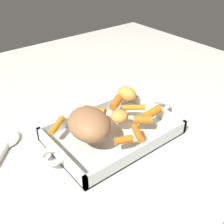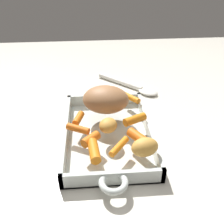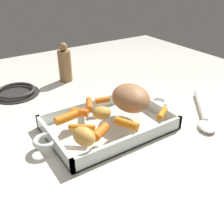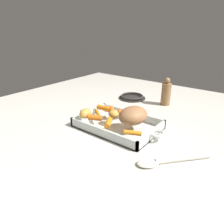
% 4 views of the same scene
% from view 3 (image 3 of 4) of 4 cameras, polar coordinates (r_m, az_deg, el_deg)
% --- Properties ---
extents(ground_plane, '(1.61, 1.61, 0.00)m').
position_cam_3_polar(ground_plane, '(0.71, -0.75, -3.61)').
color(ground_plane, silver).
extents(roasting_dish, '(0.42, 0.23, 0.04)m').
position_cam_3_polar(roasting_dish, '(0.71, -0.76, -2.81)').
color(roasting_dish, silver).
rests_on(roasting_dish, ground_plane).
extents(pork_roast, '(0.12, 0.14, 0.07)m').
position_cam_3_polar(pork_roast, '(0.72, 4.06, 3.32)').
color(pork_roast, '#A06C44').
rests_on(pork_roast, roasting_dish).
extents(baby_carrot_northwest, '(0.06, 0.05, 0.02)m').
position_cam_3_polar(baby_carrot_northwest, '(0.64, -6.79, -3.43)').
color(baby_carrot_northwest, orange).
rests_on(baby_carrot_northwest, roasting_dish).
extents(baby_carrot_center_right, '(0.05, 0.05, 0.02)m').
position_cam_3_polar(baby_carrot_center_right, '(0.69, -7.29, -0.08)').
color(baby_carrot_center_right, orange).
rests_on(baby_carrot_center_right, roasting_dish).
extents(baby_carrot_southwest, '(0.05, 0.03, 0.02)m').
position_cam_3_polar(baby_carrot_southwest, '(0.76, -2.15, 2.68)').
color(baby_carrot_southwest, orange).
rests_on(baby_carrot_southwest, roasting_dish).
extents(baby_carrot_northeast, '(0.04, 0.06, 0.02)m').
position_cam_3_polar(baby_carrot_northeast, '(0.74, -5.16, 1.77)').
color(baby_carrot_northeast, orange).
rests_on(baby_carrot_northeast, roasting_dish).
extents(baby_carrot_southeast, '(0.06, 0.05, 0.03)m').
position_cam_3_polar(baby_carrot_southeast, '(0.61, -2.63, -4.46)').
color(baby_carrot_southeast, orange).
rests_on(baby_carrot_southeast, roasting_dish).
extents(baby_carrot_long, '(0.07, 0.03, 0.02)m').
position_cam_3_polar(baby_carrot_long, '(0.67, -10.18, -1.25)').
color(baby_carrot_long, orange).
rests_on(baby_carrot_long, roasting_dish).
extents(baby_carrot_short, '(0.05, 0.07, 0.02)m').
position_cam_3_polar(baby_carrot_short, '(0.64, 3.23, -2.65)').
color(baby_carrot_short, orange).
rests_on(baby_carrot_short, roasting_dish).
extents(baby_carrot_center_left, '(0.06, 0.05, 0.02)m').
position_cam_3_polar(baby_carrot_center_left, '(0.70, 11.23, -0.28)').
color(baby_carrot_center_left, orange).
rests_on(baby_carrot_center_left, roasting_dish).
extents(potato_golden_large, '(0.07, 0.06, 0.03)m').
position_cam_3_polar(potato_golden_large, '(0.67, -2.12, -0.35)').
color(potato_golden_large, gold).
rests_on(potato_golden_large, roasting_dish).
extents(potato_halved, '(0.06, 0.07, 0.04)m').
position_cam_3_polar(potato_halved, '(0.58, -6.31, -5.47)').
color(potato_halved, gold).
rests_on(potato_halved, roasting_dish).
extents(stove_burner_rear, '(0.16, 0.16, 0.02)m').
position_cam_3_polar(stove_burner_rear, '(0.96, -20.75, 4.25)').
color(stove_burner_rear, '#282623').
rests_on(stove_burner_rear, ground_plane).
extents(serving_spoon, '(0.19, 0.21, 0.02)m').
position_cam_3_polar(serving_spoon, '(0.81, 19.86, -0.62)').
color(serving_spoon, white).
rests_on(serving_spoon, ground_plane).
extents(pepper_mill, '(0.05, 0.05, 0.15)m').
position_cam_3_polar(pepper_mill, '(1.01, -10.54, 10.48)').
color(pepper_mill, olive).
rests_on(pepper_mill, ground_plane).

